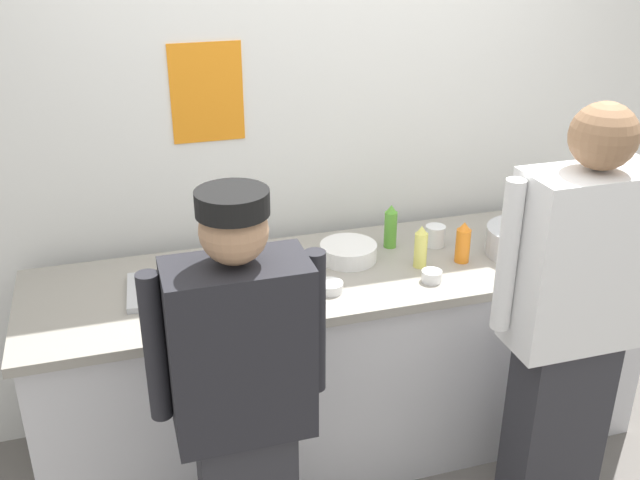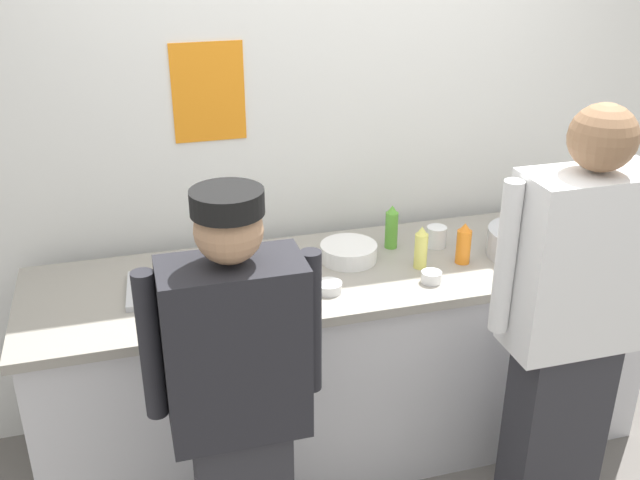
{
  "view_description": "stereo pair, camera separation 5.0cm",
  "coord_description": "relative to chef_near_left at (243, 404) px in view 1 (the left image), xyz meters",
  "views": [
    {
      "loc": [
        -0.92,
        -2.22,
        2.33
      ],
      "look_at": [
        -0.12,
        0.43,
        1.05
      ],
      "focal_mm": 41.08,
      "sensor_mm": 36.0,
      "label": 1
    },
    {
      "loc": [
        -0.87,
        -2.23,
        2.33
      ],
      "look_at": [
        -0.12,
        0.43,
        1.05
      ],
      "focal_mm": 41.08,
      "sensor_mm": 36.0,
      "label": 2
    }
  ],
  "objects": [
    {
      "name": "ramekin_orange_sauce",
      "position": [
        0.46,
        0.52,
        0.09
      ],
      "size": [
        0.11,
        0.11,
        0.04
      ],
      "color": "white",
      "rests_on": "prep_counter"
    },
    {
      "name": "prep_counter",
      "position": [
        0.6,
        0.69,
        -0.39
      ],
      "size": [
        2.69,
        0.75,
        0.92
      ],
      "color": "silver",
      "rests_on": "ground"
    },
    {
      "name": "plate_stack_front",
      "position": [
        0.32,
        0.73,
        0.1
      ],
      "size": [
        0.22,
        0.22,
        0.06
      ],
      "color": "white",
      "rests_on": "prep_counter"
    },
    {
      "name": "deli_cup",
      "position": [
        1.04,
        0.79,
        0.12
      ],
      "size": [
        0.09,
        0.09,
        0.09
      ],
      "primitive_type": "cylinder",
      "color": "white",
      "rests_on": "prep_counter"
    },
    {
      "name": "chef_near_left",
      "position": [
        0.0,
        0.0,
        0.0
      ],
      "size": [
        0.58,
        0.24,
        1.59
      ],
      "color": "#2D2D33",
      "rests_on": "ground"
    },
    {
      "name": "wall_back",
      "position": [
        0.6,
        1.2,
        0.53
      ],
      "size": [
        4.23,
        0.11,
        2.76
      ],
      "color": "white",
      "rests_on": "ground"
    },
    {
      "name": "sheet_tray",
      "position": [
        -0.08,
        0.7,
        0.09
      ],
      "size": [
        0.49,
        0.33,
        0.02
      ],
      "primitive_type": "cube",
      "rotation": [
        0.0,
        0.0,
        -0.07
      ],
      "color": "#B7BABF",
      "rests_on": "prep_counter"
    },
    {
      "name": "squeeze_bottle_spare",
      "position": [
        0.89,
        0.62,
        0.16
      ],
      "size": [
        0.06,
        0.06,
        0.19
      ],
      "color": "#E5E066",
      "rests_on": "prep_counter"
    },
    {
      "name": "squeeze_bottle_secondary",
      "position": [
        0.84,
        0.84,
        0.17
      ],
      "size": [
        0.06,
        0.06,
        0.2
      ],
      "color": "#56A333",
      "rests_on": "prep_counter"
    },
    {
      "name": "chefs_knife",
      "position": [
        1.67,
        0.7,
        0.08
      ],
      "size": [
        0.27,
        0.03,
        0.02
      ],
      "color": "#B7BABF",
      "rests_on": "prep_counter"
    },
    {
      "name": "plate_stack_rear",
      "position": [
        0.62,
        0.77,
        0.11
      ],
      "size": [
        0.25,
        0.25,
        0.07
      ],
      "color": "white",
      "rests_on": "prep_counter"
    },
    {
      "name": "ramekin_red_sauce",
      "position": [
        0.88,
        0.48,
        0.1
      ],
      "size": [
        0.08,
        0.08,
        0.05
      ],
      "color": "white",
      "rests_on": "prep_counter"
    },
    {
      "name": "squeeze_bottle_primary",
      "position": [
        1.08,
        0.61,
        0.16
      ],
      "size": [
        0.06,
        0.06,
        0.18
      ],
      "color": "orange",
      "rests_on": "prep_counter"
    },
    {
      "name": "mixing_bowl_steel",
      "position": [
        1.38,
        0.6,
        0.13
      ],
      "size": [
        0.33,
        0.33,
        0.12
      ],
      "primitive_type": "cylinder",
      "color": "#B7BABF",
      "rests_on": "prep_counter"
    },
    {
      "name": "chef_center",
      "position": [
        1.24,
        0.03,
        0.08
      ],
      "size": [
        0.63,
        0.24,
        1.75
      ],
      "color": "#2D2D33",
      "rests_on": "ground"
    }
  ]
}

